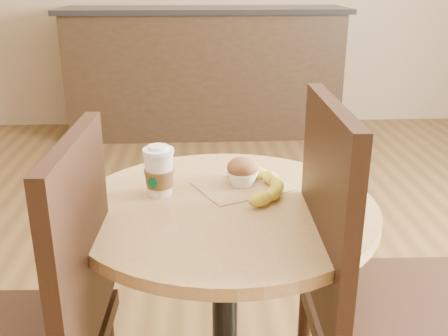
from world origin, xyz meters
name	(u,v)px	position (x,y,z in m)	size (l,w,h in m)	color
cafe_table	(225,269)	(-0.02, 0.01, 0.56)	(0.77, 0.77, 0.75)	black
chair_left	(32,333)	(-0.46, -0.22, 0.55)	(0.46, 0.46, 1.00)	black
chair_right	(375,295)	(0.33, -0.15, 0.57)	(0.47, 0.47, 1.04)	black
service_counter	(205,72)	(0.00, 3.18, 0.52)	(2.30, 0.65, 1.04)	black
kraft_bag	(243,186)	(0.04, 0.12, 0.75)	(0.24, 0.18, 0.00)	#A57C50
coffee_cup	(159,173)	(-0.19, 0.08, 0.81)	(0.08, 0.08, 0.14)	silver
muffin	(243,172)	(0.04, 0.12, 0.79)	(0.09, 0.09, 0.08)	white
banana	(260,184)	(0.08, 0.08, 0.77)	(0.16, 0.27, 0.04)	gold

